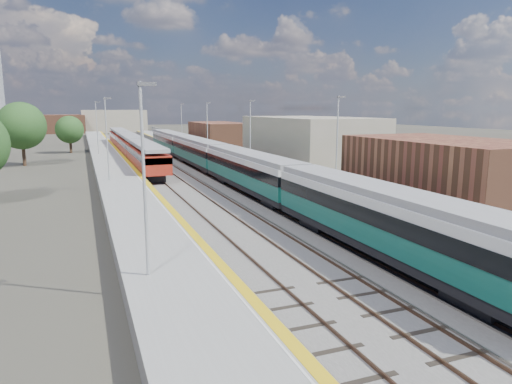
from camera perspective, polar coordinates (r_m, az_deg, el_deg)
ground at (r=61.33m, az=-9.12°, el=3.22°), size 320.00×320.00×0.00m
ballast_bed at (r=63.36m, az=-11.58°, el=3.40°), size 10.50×155.00×0.06m
tracks at (r=65.09m, az=-11.30°, el=3.66°), size 8.96×160.00×0.17m
platform_right at (r=64.92m, az=-5.01°, el=4.18°), size 4.70×155.00×8.52m
platform_left at (r=62.58m, az=-17.75°, el=3.48°), size 4.30×155.00×8.52m
buildings at (r=148.35m, az=-23.53°, el=10.79°), size 72.00×185.50×40.00m
green_train at (r=49.63m, az=-4.57°, el=4.17°), size 2.80×77.91×3.08m
red_train at (r=73.02m, az=-15.51°, el=5.73°), size 2.75×55.87×3.47m
tree_b at (r=67.71m, az=-27.28°, el=7.36°), size 6.19×6.19×8.39m
tree_c at (r=84.37m, az=-22.28°, el=7.22°), size 4.65×4.65×6.30m
tree_d at (r=85.78m, az=3.52°, el=7.56°), size 3.88×3.88×5.26m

